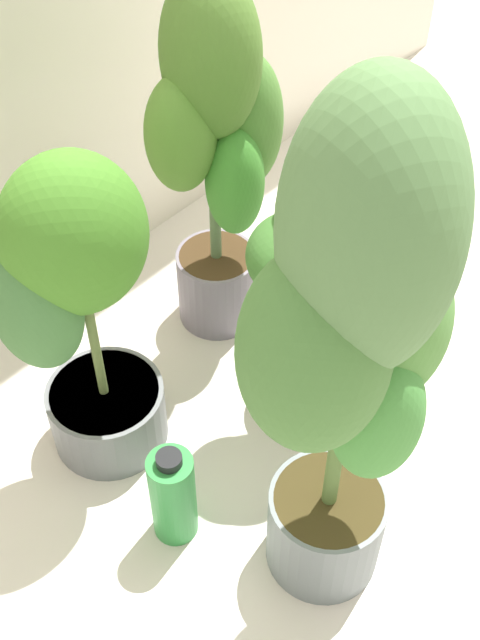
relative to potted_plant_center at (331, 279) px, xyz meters
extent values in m
plane|color=silver|center=(-0.03, -0.14, -0.36)|extent=(8.00, 8.00, 0.00)
cylinder|color=slate|center=(0.00, 0.01, -0.26)|extent=(0.23, 0.23, 0.20)
cylinder|color=#493017|center=(0.00, 0.01, -0.17)|extent=(0.21, 0.21, 0.02)
cylinder|color=#67784B|center=(0.00, 0.01, 0.05)|extent=(0.02, 0.02, 0.42)
ellipsoid|color=#3D6A31|center=(0.00, 0.01, 0.21)|extent=(0.26, 0.26, 0.19)
ellipsoid|color=#3F712E|center=(-0.08, 0.03, 0.10)|extent=(0.28, 0.29, 0.16)
ellipsoid|color=#4F6B2C|center=(0.09, -0.02, 0.08)|extent=(0.22, 0.22, 0.17)
ellipsoid|color=#477925|center=(0.01, -0.06, 0.01)|extent=(0.21, 0.22, 0.13)
cylinder|color=slate|center=(-0.40, 0.27, -0.28)|extent=(0.25, 0.25, 0.15)
cylinder|color=#43301A|center=(-0.40, 0.27, -0.22)|extent=(0.23, 0.23, 0.02)
cylinder|color=olive|center=(-0.40, 0.27, 0.03)|extent=(0.02, 0.02, 0.48)
ellipsoid|color=#447F26|center=(-0.40, 0.27, 0.22)|extent=(0.33, 0.31, 0.32)
ellipsoid|color=#43743C|center=(-0.49, 0.30, 0.09)|extent=(0.18, 0.20, 0.28)
cylinder|color=slate|center=(0.03, 0.35, -0.26)|extent=(0.19, 0.19, 0.20)
cylinder|color=#45301A|center=(0.03, 0.35, -0.17)|extent=(0.18, 0.18, 0.02)
cylinder|color=#5B744B|center=(0.03, 0.35, 0.13)|extent=(0.03, 0.03, 0.58)
ellipsoid|color=#4F772E|center=(0.03, 0.35, 0.35)|extent=(0.24, 0.25, 0.36)
ellipsoid|color=#578430|center=(-0.04, 0.37, 0.20)|extent=(0.18, 0.17, 0.27)
ellipsoid|color=#4D7D34|center=(0.11, 0.32, 0.17)|extent=(0.21, 0.21, 0.32)
ellipsoid|color=#3F862E|center=(0.04, 0.30, 0.07)|extent=(0.18, 0.18, 0.27)
cylinder|color=slate|center=(-0.32, -0.25, -0.26)|extent=(0.22, 0.22, 0.20)
cylinder|color=#3F3419|center=(-0.32, -0.25, -0.16)|extent=(0.20, 0.20, 0.02)
cylinder|color=#567339|center=(-0.32, -0.25, 0.20)|extent=(0.03, 0.03, 0.71)
ellipsoid|color=#547A46|center=(-0.32, -0.25, 0.47)|extent=(0.34, 0.35, 0.46)
ellipsoid|color=#477437|center=(-0.39, -0.23, 0.28)|extent=(0.31, 0.31, 0.36)
ellipsoid|color=#53893E|center=(-0.25, -0.28, 0.25)|extent=(0.19, 0.17, 0.29)
ellipsoid|color=#468A3C|center=(-0.31, -0.31, 0.13)|extent=(0.19, 0.19, 0.28)
cylinder|color=#2E8C3E|center=(-0.47, 0.00, -0.24)|extent=(0.09, 0.09, 0.23)
cylinder|color=black|center=(-0.47, 0.00, -0.12)|extent=(0.05, 0.05, 0.02)
camera|label=1|loc=(-1.00, -0.65, 1.12)|focal=45.49mm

